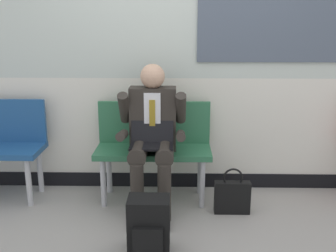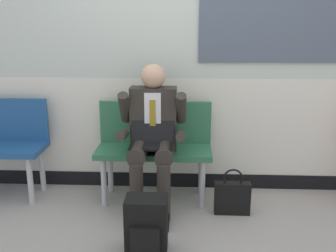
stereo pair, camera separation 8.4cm
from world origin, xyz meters
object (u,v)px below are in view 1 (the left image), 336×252
(person_seated, at_px, (152,134))
(handbag, at_px, (232,196))
(bench_with_person, at_px, (154,143))
(backpack, at_px, (149,226))

(person_seated, distance_m, handbag, 0.86)
(bench_with_person, height_order, person_seated, person_seated)
(person_seated, height_order, backpack, person_seated)
(backpack, bearing_deg, bench_with_person, 90.92)
(person_seated, bearing_deg, handbag, -10.43)
(bench_with_person, relative_size, person_seated, 0.82)
(bench_with_person, xyz_separation_m, person_seated, (0.00, -0.19, 0.14))
(bench_with_person, distance_m, handbag, 0.84)
(bench_with_person, distance_m, person_seated, 0.24)
(person_seated, xyz_separation_m, handbag, (0.68, -0.13, -0.51))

